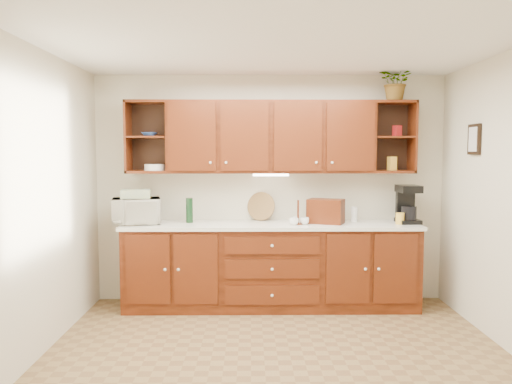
{
  "coord_description": "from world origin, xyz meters",
  "views": [
    {
      "loc": [
        -0.22,
        -4.01,
        1.73
      ],
      "look_at": [
        -0.17,
        1.15,
        1.31
      ],
      "focal_mm": 35.0,
      "sensor_mm": 36.0,
      "label": 1
    }
  ],
  "objects_px": {
    "microwave": "(136,211)",
    "coffee_maker": "(408,205)",
    "bread_box": "(326,211)",
    "potted_plant": "(397,82)"
  },
  "relations": [
    {
      "from": "bread_box",
      "to": "coffee_maker",
      "type": "bearing_deg",
      "value": 24.52
    },
    {
      "from": "microwave",
      "to": "coffee_maker",
      "type": "distance_m",
      "value": 3.0
    },
    {
      "from": "bread_box",
      "to": "potted_plant",
      "type": "relative_size",
      "value": 0.94
    },
    {
      "from": "microwave",
      "to": "bread_box",
      "type": "xyz_separation_m",
      "value": [
        2.08,
        0.02,
        -0.01
      ]
    },
    {
      "from": "microwave",
      "to": "potted_plant",
      "type": "distance_m",
      "value": 3.19
    },
    {
      "from": "microwave",
      "to": "bread_box",
      "type": "distance_m",
      "value": 2.08
    },
    {
      "from": "potted_plant",
      "to": "bread_box",
      "type": "bearing_deg",
      "value": -173.65
    },
    {
      "from": "coffee_maker",
      "to": "potted_plant",
      "type": "bearing_deg",
      "value": 158.15
    },
    {
      "from": "coffee_maker",
      "to": "potted_plant",
      "type": "distance_m",
      "value": 1.36
    },
    {
      "from": "microwave",
      "to": "coffee_maker",
      "type": "relative_size",
      "value": 1.21
    }
  ]
}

